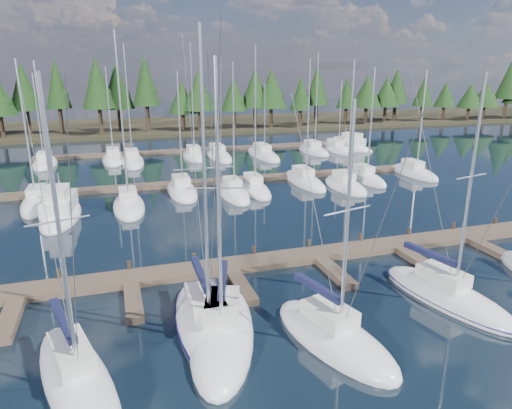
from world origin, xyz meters
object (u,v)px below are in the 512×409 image
object	(u,v)px
motor_yacht_left	(60,212)
front_sailboat_3	(334,337)
front_sailboat_1	(208,324)
front_sailboat_4	(447,296)
front_sailboat_2	(222,331)
main_dock	(319,258)
front_sailboat_0	(77,379)
motor_yacht_right	(350,146)

from	to	relation	value
motor_yacht_left	front_sailboat_3	bearing A→B (deg)	-59.61
front_sailboat_1	front_sailboat_4	xyz separation A→B (m)	(13.06, -1.20, -0.00)
front_sailboat_2	front_sailboat_4	distance (m)	12.53
front_sailboat_3	front_sailboat_4	size ratio (longest dim) A/B	0.92
main_dock	front_sailboat_0	size ratio (longest dim) A/B	3.39
front_sailboat_3	motor_yacht_right	distance (m)	52.83
main_dock	front_sailboat_1	distance (m)	10.40
main_dock	front_sailboat_1	bearing A→B (deg)	-146.49
main_dock	front_sailboat_0	xyz separation A→B (m)	(-14.51, -8.24, 0.09)
front_sailboat_4	front_sailboat_2	bearing A→B (deg)	178.52
front_sailboat_1	motor_yacht_right	world-z (taller)	front_sailboat_1
front_sailboat_2	motor_yacht_left	size ratio (longest dim) A/B	1.45
main_dock	motor_yacht_left	size ratio (longest dim) A/B	4.74
main_dock	motor_yacht_left	bearing A→B (deg)	139.08
front_sailboat_1	motor_yacht_left	size ratio (longest dim) A/B	1.59
front_sailboat_2	front_sailboat_4	world-z (taller)	front_sailboat_2
front_sailboat_2	front_sailboat_3	distance (m)	5.22
front_sailboat_2	motor_yacht_left	world-z (taller)	front_sailboat_2
front_sailboat_1	motor_yacht_left	xyz separation A→B (m)	(-8.36, 20.50, 0.22)
front_sailboat_0	motor_yacht_left	size ratio (longest dim) A/B	1.40
front_sailboat_0	front_sailboat_3	distance (m)	11.20
front_sailboat_3	motor_yacht_right	world-z (taller)	front_sailboat_3
motor_yacht_left	front_sailboat_0	bearing A→B (deg)	-83.77
front_sailboat_0	front_sailboat_3	size ratio (longest dim) A/B	1.09
motor_yacht_left	front_sailboat_1	bearing A→B (deg)	-67.82
front_sailboat_1	motor_yacht_left	bearing A→B (deg)	112.18
front_sailboat_2	front_sailboat_3	xyz separation A→B (m)	(4.82, -2.01, -0.00)
front_sailboat_4	motor_yacht_right	distance (m)	47.93
front_sailboat_2	motor_yacht_right	size ratio (longest dim) A/B	1.54
main_dock	front_sailboat_0	world-z (taller)	front_sailboat_0
front_sailboat_1	front_sailboat_4	world-z (taller)	front_sailboat_1
front_sailboat_1	front_sailboat_3	distance (m)	6.08
front_sailboat_0	motor_yacht_right	world-z (taller)	front_sailboat_0
front_sailboat_0	front_sailboat_3	xyz separation A→B (m)	(11.20, -0.38, -0.01)
front_sailboat_0	front_sailboat_4	xyz separation A→B (m)	(18.91, 1.31, -0.01)
main_dock	front_sailboat_3	bearing A→B (deg)	-111.04
motor_yacht_left	front_sailboat_4	bearing A→B (deg)	-45.37
front_sailboat_0	front_sailboat_4	distance (m)	18.95
front_sailboat_3	motor_yacht_left	bearing A→B (deg)	120.39
front_sailboat_0	front_sailboat_1	size ratio (longest dim) A/B	0.88
front_sailboat_0	front_sailboat_2	size ratio (longest dim) A/B	0.96
front_sailboat_0	main_dock	bearing A→B (deg)	29.59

